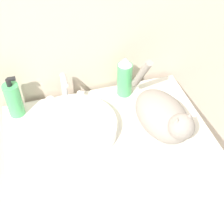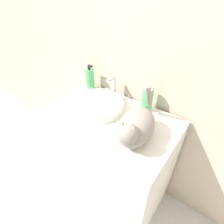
{
  "view_description": "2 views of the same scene",
  "coord_description": "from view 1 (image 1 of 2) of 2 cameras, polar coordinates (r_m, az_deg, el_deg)",
  "views": [
    {
      "loc": [
        -0.21,
        -0.56,
        1.77
      ],
      "look_at": [
        0.02,
        0.24,
        0.95
      ],
      "focal_mm": 50.0,
      "sensor_mm": 36.0,
      "label": 1
    },
    {
      "loc": [
        0.51,
        -0.39,
        1.49
      ],
      "look_at": [
        0.05,
        0.22,
        0.91
      ],
      "focal_mm": 28.0,
      "sensor_mm": 36.0,
      "label": 2
    }
  ],
  "objects": [
    {
      "name": "vanity_cabinet",
      "position": [
        1.59,
        -0.83,
        -13.31
      ],
      "size": [
        0.8,
        0.53,
        0.83
      ],
      "color": "silver",
      "rests_on": "ground_plane"
    },
    {
      "name": "sink_basin",
      "position": [
        1.25,
        -7.0,
        -2.85
      ],
      "size": [
        0.35,
        0.35,
        0.05
      ],
      "color": "white",
      "rests_on": "vanity_cabinet"
    },
    {
      "name": "faucet",
      "position": [
        1.35,
        -8.61,
        3.81
      ],
      "size": [
        0.17,
        0.09,
        0.16
      ],
      "color": "silver",
      "rests_on": "vanity_cabinet"
    },
    {
      "name": "cat",
      "position": [
        1.21,
        9.37,
        -0.68
      ],
      "size": [
        0.22,
        0.4,
        0.26
      ],
      "rotation": [
        0.0,
        0.0,
        -1.39
      ],
      "color": "gray",
      "rests_on": "vanity_cabinet"
    },
    {
      "name": "soap_bottle",
      "position": [
        1.33,
        -17.53,
        2.22
      ],
      "size": [
        0.06,
        0.06,
        0.19
      ],
      "color": "#4CB266",
      "rests_on": "vanity_cabinet"
    },
    {
      "name": "spray_bottle",
      "position": [
        1.36,
        2.34,
        6.46
      ],
      "size": [
        0.07,
        0.07,
        0.19
      ],
      "color": "#4CB266",
      "rests_on": "vanity_cabinet"
    }
  ]
}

